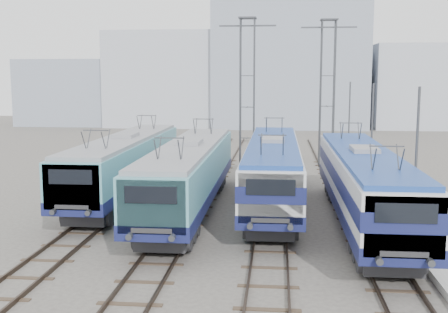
% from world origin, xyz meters
% --- Properties ---
extents(ground, '(160.00, 160.00, 0.00)m').
position_xyz_m(ground, '(0.00, 0.00, 0.00)').
color(ground, '#514C47').
extents(platform, '(4.00, 70.00, 0.30)m').
position_xyz_m(platform, '(10.20, 8.00, 0.15)').
color(platform, '#9E9E99').
rests_on(platform, ground).
extents(locomotive_far_left, '(2.93, 18.52, 3.49)m').
position_xyz_m(locomotive_far_left, '(-6.75, 9.92, 2.30)').
color(locomotive_far_left, '#151A4B').
rests_on(locomotive_far_left, ground).
extents(locomotive_center_left, '(2.96, 18.68, 3.52)m').
position_xyz_m(locomotive_center_left, '(-2.25, 6.43, 2.32)').
color(locomotive_center_left, '#151A4B').
rests_on(locomotive_center_left, ground).
extents(locomotive_center_right, '(2.93, 18.54, 3.49)m').
position_xyz_m(locomotive_center_right, '(2.25, 8.44, 2.36)').
color(locomotive_center_right, '#151A4B').
rests_on(locomotive_center_right, ground).
extents(locomotive_far_right, '(2.95, 18.64, 3.50)m').
position_xyz_m(locomotive_far_right, '(6.75, 4.45, 2.37)').
color(locomotive_far_right, '#151A4B').
rests_on(locomotive_far_right, ground).
extents(catenary_tower_west, '(4.50, 1.20, 12.00)m').
position_xyz_m(catenary_tower_west, '(0.00, 22.00, 6.64)').
color(catenary_tower_west, '#3F4247').
rests_on(catenary_tower_west, ground).
extents(catenary_tower_east, '(4.50, 1.20, 12.00)m').
position_xyz_m(catenary_tower_east, '(6.50, 24.00, 6.64)').
color(catenary_tower_east, '#3F4247').
rests_on(catenary_tower_east, ground).
extents(mast_front, '(0.12, 0.12, 7.00)m').
position_xyz_m(mast_front, '(8.60, 2.00, 3.50)').
color(mast_front, '#3F4247').
rests_on(mast_front, ground).
extents(mast_mid, '(0.12, 0.12, 7.00)m').
position_xyz_m(mast_mid, '(8.60, 14.00, 3.50)').
color(mast_mid, '#3F4247').
rests_on(mast_mid, ground).
extents(mast_rear, '(0.12, 0.12, 7.00)m').
position_xyz_m(mast_rear, '(8.60, 26.00, 3.50)').
color(mast_rear, '#3F4247').
rests_on(mast_rear, ground).
extents(building_west, '(18.00, 12.00, 14.00)m').
position_xyz_m(building_west, '(-14.00, 62.00, 7.00)').
color(building_west, '#A8AFBA').
rests_on(building_west, ground).
extents(building_center, '(22.00, 14.00, 18.00)m').
position_xyz_m(building_center, '(4.00, 62.00, 9.00)').
color(building_center, '#8791A3').
rests_on(building_center, ground).
extents(building_east, '(16.00, 12.00, 12.00)m').
position_xyz_m(building_east, '(24.00, 62.00, 6.00)').
color(building_east, '#A8AFBA').
rests_on(building_east, ground).
extents(building_far_west, '(14.00, 10.00, 10.00)m').
position_xyz_m(building_far_west, '(-30.00, 62.00, 5.00)').
color(building_far_west, '#8791A3').
rests_on(building_far_west, ground).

